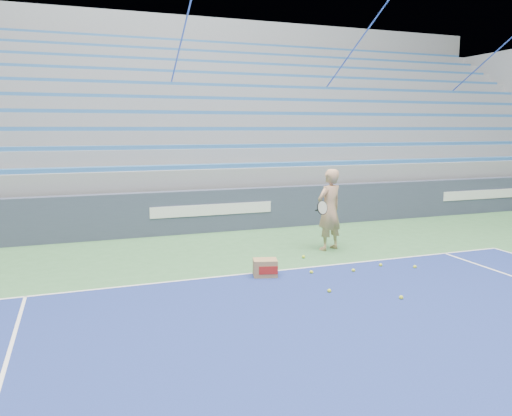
# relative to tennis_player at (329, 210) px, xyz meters

# --- Properties ---
(sponsor_barrier) EXTENTS (30.00, 0.32, 1.10)m
(sponsor_barrier) POSITION_rel_tennis_player_xyz_m (-1.94, 2.80, -0.35)
(sponsor_barrier) COLOR #363D53
(sponsor_barrier) RESTS_ON ground
(bleachers) EXTENTS (31.00, 9.15, 7.30)m
(bleachers) POSITION_rel_tennis_player_xyz_m (-1.95, 8.52, 1.46)
(bleachers) COLOR gray
(bleachers) RESTS_ON ground
(tennis_player) EXTENTS (0.99, 0.93, 1.80)m
(tennis_player) POSITION_rel_tennis_player_xyz_m (0.00, 0.00, 0.00)
(tennis_player) COLOR tan
(tennis_player) RESTS_ON ground
(ball_box) EXTENTS (0.50, 0.43, 0.32)m
(ball_box) POSITION_rel_tennis_player_xyz_m (-2.05, -1.43, -0.74)
(ball_box) COLOR #967349
(ball_box) RESTS_ON ground
(tennis_ball_0) EXTENTS (0.07, 0.07, 0.07)m
(tennis_ball_0) POSITION_rel_tennis_player_xyz_m (-0.84, -0.50, -0.87)
(tennis_ball_0) COLOR #CEE22E
(tennis_ball_0) RESTS_ON ground
(tennis_ball_1) EXTENTS (0.07, 0.07, 0.07)m
(tennis_ball_1) POSITION_rel_tennis_player_xyz_m (-1.19, -1.57, -0.87)
(tennis_ball_1) COLOR #CEE22E
(tennis_ball_1) RESTS_ON ground
(tennis_ball_2) EXTENTS (0.07, 0.07, 0.07)m
(tennis_ball_2) POSITION_rel_tennis_player_xyz_m (-0.39, -1.73, -0.87)
(tennis_ball_2) COLOR #CEE22E
(tennis_ball_2) RESTS_ON ground
(tennis_ball_3) EXTENTS (0.07, 0.07, 0.07)m
(tennis_ball_3) POSITION_rel_tennis_player_xyz_m (-0.48, -3.32, -0.87)
(tennis_ball_3) COLOR #CEE22E
(tennis_ball_3) RESTS_ON ground
(tennis_ball_4) EXTENTS (0.07, 0.07, 0.07)m
(tennis_ball_4) POSITION_rel_tennis_player_xyz_m (-1.39, -2.64, -0.87)
(tennis_ball_4) COLOR #CEE22E
(tennis_ball_4) RESTS_ON ground
(tennis_ball_5) EXTENTS (0.07, 0.07, 0.07)m
(tennis_ball_5) POSITION_rel_tennis_player_xyz_m (0.85, -1.92, -0.87)
(tennis_ball_5) COLOR #CEE22E
(tennis_ball_5) RESTS_ON ground
(tennis_ball_6) EXTENTS (0.07, 0.07, 0.07)m
(tennis_ball_6) POSITION_rel_tennis_player_xyz_m (0.30, -1.59, -0.87)
(tennis_ball_6) COLOR #CEE22E
(tennis_ball_6) RESTS_ON ground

